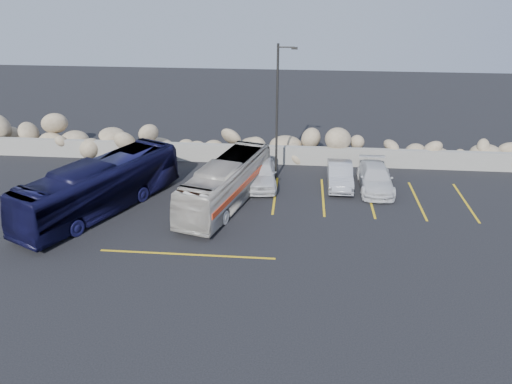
# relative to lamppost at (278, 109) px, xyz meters

# --- Properties ---
(ground) EXTENTS (90.00, 90.00, 0.00)m
(ground) POSITION_rel_lamppost_xyz_m (-2.56, -9.50, -4.30)
(ground) COLOR black
(ground) RESTS_ON ground
(seawall) EXTENTS (60.00, 0.40, 1.20)m
(seawall) POSITION_rel_lamppost_xyz_m (-2.56, 2.50, -3.70)
(seawall) COLOR gray
(seawall) RESTS_ON ground
(riprap_pile) EXTENTS (54.00, 2.80, 2.60)m
(riprap_pile) POSITION_rel_lamppost_xyz_m (-2.56, 3.70, -3.00)
(riprap_pile) COLOR #9D8867
(riprap_pile) RESTS_ON ground
(parking_lines) EXTENTS (18.16, 9.36, 0.01)m
(parking_lines) POSITION_rel_lamppost_xyz_m (2.09, -3.93, -4.29)
(parking_lines) COLOR gold
(parking_lines) RESTS_ON ground
(lamppost) EXTENTS (1.14, 0.18, 8.00)m
(lamppost) POSITION_rel_lamppost_xyz_m (0.00, 0.00, 0.00)
(lamppost) COLOR #2B2926
(lamppost) RESTS_ON ground
(vintage_bus) EXTENTS (4.27, 8.90, 2.42)m
(vintage_bus) POSITION_rel_lamppost_xyz_m (-2.55, -3.81, -3.09)
(vintage_bus) COLOR #BAB5A8
(vintage_bus) RESTS_ON ground
(tour_coach) EXTENTS (6.42, 9.93, 2.76)m
(tour_coach) POSITION_rel_lamppost_xyz_m (-8.96, -5.30, -2.92)
(tour_coach) COLOR black
(tour_coach) RESTS_ON ground
(car_a) EXTENTS (2.18, 4.61, 1.52)m
(car_a) POSITION_rel_lamppost_xyz_m (-0.89, -1.07, -3.53)
(car_a) COLOR silver
(car_a) RESTS_ON ground
(car_b) EXTENTS (1.42, 4.03, 1.33)m
(car_b) POSITION_rel_lamppost_xyz_m (3.75, -0.78, -3.63)
(car_b) COLOR #ABABAF
(car_b) RESTS_ON ground
(car_c) EXTENTS (1.87, 4.55, 1.32)m
(car_c) POSITION_rel_lamppost_xyz_m (5.77, -1.08, -3.64)
(car_c) COLOR silver
(car_c) RESTS_ON ground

